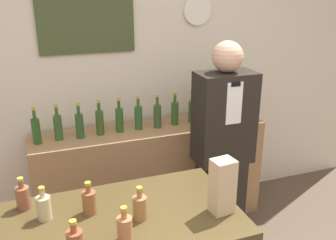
% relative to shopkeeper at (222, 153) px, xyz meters
% --- Properties ---
extents(back_wall, '(5.20, 0.09, 2.70)m').
position_rel_shopkeeper_xyz_m(back_wall, '(-0.61, 0.81, 0.51)').
color(back_wall, beige).
rests_on(back_wall, ground_plane).
extents(back_shelf, '(1.98, 0.44, 0.91)m').
position_rel_shopkeeper_xyz_m(back_shelf, '(-0.40, 0.53, -0.39)').
color(back_shelf, '#9E754C').
rests_on(back_shelf, ground_plane).
extents(shopkeeper, '(0.43, 0.27, 1.69)m').
position_rel_shopkeeper_xyz_m(shopkeeper, '(0.00, 0.00, 0.00)').
color(shopkeeper, black).
rests_on(shopkeeper, ground_plane).
extents(potted_plant, '(0.28, 0.28, 0.37)m').
position_rel_shopkeeper_xyz_m(potted_plant, '(0.36, 0.50, 0.27)').
color(potted_plant, '#4C3D2D').
rests_on(potted_plant, back_shelf).
extents(paper_bag, '(0.12, 0.11, 0.29)m').
position_rel_shopkeeper_xyz_m(paper_bag, '(-0.45, -0.83, 0.25)').
color(paper_bag, tan).
rests_on(paper_bag, display_counter).
extents(counter_bottle_0, '(0.07, 0.07, 0.18)m').
position_rel_shopkeeper_xyz_m(counter_bottle_0, '(-1.40, -0.45, 0.17)').
color(counter_bottle_0, brown).
rests_on(counter_bottle_0, display_counter).
extents(counter_bottle_1, '(0.07, 0.07, 0.18)m').
position_rel_shopkeeper_xyz_m(counter_bottle_1, '(-1.31, -0.59, 0.17)').
color(counter_bottle_1, tan).
rests_on(counter_bottle_1, display_counter).
extents(counter_bottle_3, '(0.07, 0.07, 0.18)m').
position_rel_shopkeeper_xyz_m(counter_bottle_3, '(-1.09, -0.61, 0.17)').
color(counter_bottle_3, brown).
rests_on(counter_bottle_3, display_counter).
extents(counter_bottle_4, '(0.07, 0.07, 0.18)m').
position_rel_shopkeeper_xyz_m(counter_bottle_4, '(-0.97, -0.89, 0.17)').
color(counter_bottle_4, '#A76A41').
rests_on(counter_bottle_4, display_counter).
extents(counter_bottle_5, '(0.07, 0.07, 0.18)m').
position_rel_shopkeeper_xyz_m(counter_bottle_5, '(-0.86, -0.75, 0.17)').
color(counter_bottle_5, '#98683C').
rests_on(counter_bottle_5, display_counter).
extents(shelf_bottle_0, '(0.06, 0.06, 0.29)m').
position_rel_shopkeeper_xyz_m(shelf_bottle_0, '(-1.31, 0.51, 0.17)').
color(shelf_bottle_0, '#284E1E').
rests_on(shelf_bottle_0, back_shelf).
extents(shelf_bottle_1, '(0.06, 0.06, 0.29)m').
position_rel_shopkeeper_xyz_m(shelf_bottle_1, '(-1.15, 0.53, 0.17)').
color(shelf_bottle_1, '#2E5526').
rests_on(shelf_bottle_1, back_shelf).
extents(shelf_bottle_2, '(0.06, 0.06, 0.29)m').
position_rel_shopkeeper_xyz_m(shelf_bottle_2, '(-0.99, 0.51, 0.17)').
color(shelf_bottle_2, '#295029').
rests_on(shelf_bottle_2, back_shelf).
extents(shelf_bottle_3, '(0.06, 0.06, 0.29)m').
position_rel_shopkeeper_xyz_m(shelf_bottle_3, '(-0.83, 0.53, 0.17)').
color(shelf_bottle_3, '#2F4D20').
rests_on(shelf_bottle_3, back_shelf).
extents(shelf_bottle_4, '(0.06, 0.06, 0.29)m').
position_rel_shopkeeper_xyz_m(shelf_bottle_4, '(-0.67, 0.53, 0.17)').
color(shelf_bottle_4, '#29541D').
rests_on(shelf_bottle_4, back_shelf).
extents(shelf_bottle_5, '(0.06, 0.06, 0.29)m').
position_rel_shopkeeper_xyz_m(shelf_bottle_5, '(-0.51, 0.54, 0.17)').
color(shelf_bottle_5, '#2C542A').
rests_on(shelf_bottle_5, back_shelf).
extents(shelf_bottle_6, '(0.06, 0.06, 0.29)m').
position_rel_shopkeeper_xyz_m(shelf_bottle_6, '(-0.34, 0.52, 0.17)').
color(shelf_bottle_6, '#344F2A').
rests_on(shelf_bottle_6, back_shelf).
extents(shelf_bottle_7, '(0.06, 0.06, 0.29)m').
position_rel_shopkeeper_xyz_m(shelf_bottle_7, '(-0.18, 0.54, 0.17)').
color(shelf_bottle_7, '#305721').
rests_on(shelf_bottle_7, back_shelf).
extents(shelf_bottle_8, '(0.06, 0.06, 0.29)m').
position_rel_shopkeeper_xyz_m(shelf_bottle_8, '(-0.02, 0.54, 0.17)').
color(shelf_bottle_8, '#325523').
rests_on(shelf_bottle_8, back_shelf).
extents(shelf_bottle_9, '(0.06, 0.06, 0.29)m').
position_rel_shopkeeper_xyz_m(shelf_bottle_9, '(0.14, 0.51, 0.17)').
color(shelf_bottle_9, '#305526').
rests_on(shelf_bottle_9, back_shelf).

